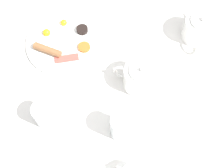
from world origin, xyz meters
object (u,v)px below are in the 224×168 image
at_px(teapot_near, 200,29).
at_px(teapot_far, 141,77).
at_px(fork_spare, 124,7).
at_px(fork_by_plate, 222,109).
at_px(wine_glass_spare, 45,114).
at_px(breakfast_plate, 65,42).
at_px(water_glass_tall, 122,126).

bearing_deg(teapot_near, teapot_far, 136.27).
xyz_separation_m(teapot_far, fork_spare, (0.35, 0.02, -0.04)).
distance_m(teapot_far, fork_by_plate, 0.31).
bearing_deg(fork_spare, wine_glass_spare, 145.67).
bearing_deg(fork_spare, teapot_near, -122.11).
height_order(fork_by_plate, fork_spare, same).
relative_size(teapot_near, fork_spare, 1.16).
bearing_deg(teapot_far, teapot_near, 59.02).
bearing_deg(breakfast_plate, fork_by_plate, -121.02).
relative_size(breakfast_plate, fork_spare, 1.73).
xyz_separation_m(breakfast_plate, teapot_far, (-0.20, -0.27, 0.04)).
bearing_deg(water_glass_tall, teapot_near, -42.84).
height_order(teapot_far, wine_glass_spare, teapot_far).
distance_m(breakfast_plate, teapot_far, 0.33).
xyz_separation_m(teapot_near, water_glass_tall, (-0.36, 0.33, 0.01)).
bearing_deg(teapot_near, wine_glass_spare, 126.70).
bearing_deg(breakfast_plate, water_glass_tall, -154.12).
distance_m(breakfast_plate, water_glass_tall, 0.42).
bearing_deg(wine_glass_spare, teapot_near, -63.26).
xyz_separation_m(wine_glass_spare, fork_spare, (0.46, -0.31, -0.05)).
bearing_deg(wine_glass_spare, breakfast_plate, -12.15).
relative_size(teapot_far, water_glass_tall, 1.80).
xyz_separation_m(teapot_far, fork_by_plate, (-0.13, -0.27, -0.04)).
bearing_deg(fork_by_plate, teapot_far, 65.10).
relative_size(water_glass_tall, fork_spare, 0.61).
distance_m(water_glass_tall, fork_by_plate, 0.37).
height_order(breakfast_plate, fork_by_plate, breakfast_plate).
height_order(breakfast_plate, teapot_near, teapot_near).
bearing_deg(fork_spare, water_glass_tall, 172.77).
bearing_deg(teapot_near, fork_spare, 67.86).
relative_size(teapot_far, fork_by_plate, 1.32).
height_order(water_glass_tall, wine_glass_spare, water_glass_tall).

